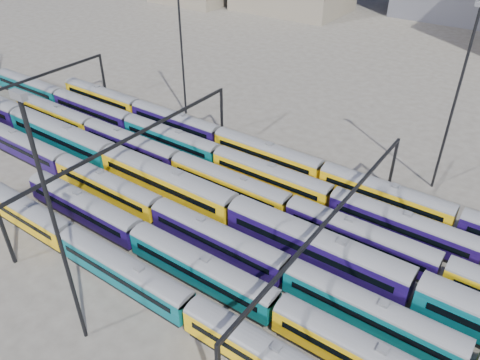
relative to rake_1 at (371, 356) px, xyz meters
The scene contains 13 objects.
ground 21.74m from the rake_1, 152.42° to the left, with size 500.00×500.00×0.00m, color #48433C.
rake_1 is the anchor object (origin of this frame).
rake_2 40.16m from the rake_1, behind, with size 131.88×2.76×4.63m.
rake_3 14.69m from the rake_1, 137.07° to the left, with size 158.74×3.31×5.60m.
rake_4 30.55m from the rake_1, 150.59° to the left, with size 95.16×2.79×4.68m.
rake_5 38.08m from the rake_1, 148.31° to the left, with size 112.80×2.75×4.62m.
rake_6 30.49m from the rake_1, 124.91° to the left, with size 111.23×2.72×4.55m.
gantry_0 69.99m from the rake_1, behind, with size 0.35×40.35×8.03m.
gantry_1 40.63m from the rake_1, 165.67° to the left, with size 0.35×40.35×8.03m.
gantry_2 14.22m from the rake_1, 132.43° to the left, with size 0.35×40.35×8.03m.
mast_1 59.76m from the rake_1, 146.93° to the left, with size 1.40×0.50×25.60m.
mast_2 29.31m from the rake_1, 153.57° to the right, with size 1.40×0.50×25.60m.
mast_3 36.13m from the rake_1, 96.94° to the left, with size 1.40×0.50×25.60m.
Camera 1 is at (24.57, -37.58, 38.11)m, focal length 35.00 mm.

